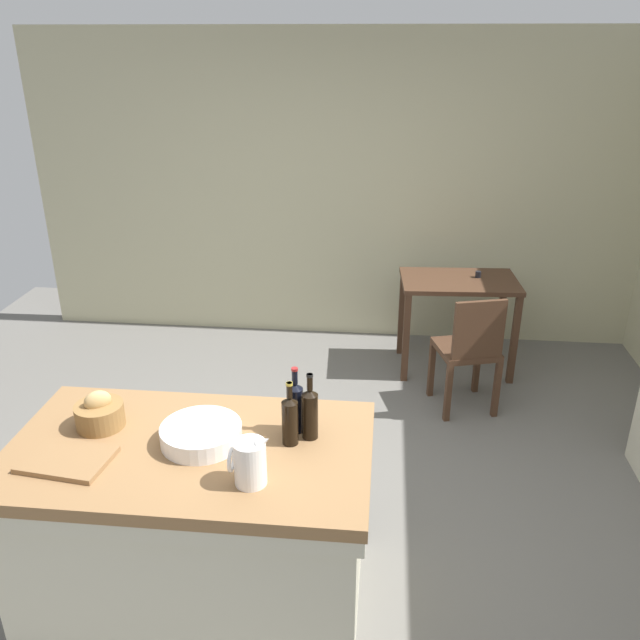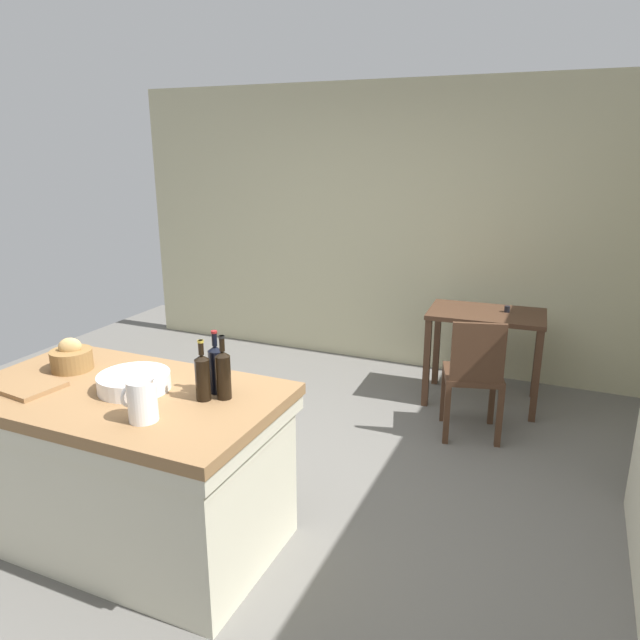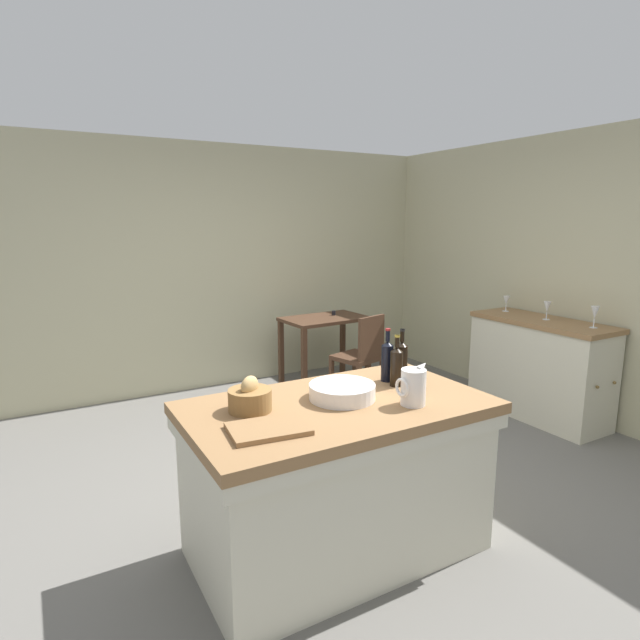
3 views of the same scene
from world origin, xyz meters
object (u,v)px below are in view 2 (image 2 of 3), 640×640
object	(u,v)px
wine_bottle_amber	(216,368)
wine_bottle_green	(203,376)
cutting_board	(25,385)
wine_bottle_dark	(223,373)
wooden_chair	(474,374)
pitcher	(142,400)
writing_desk	(486,327)
wash_bowl	(134,382)
island_table	(129,461)
bread_basket	(71,358)

from	to	relation	value
wine_bottle_amber	wine_bottle_green	size ratio (longest dim) A/B	1.06
cutting_board	wine_bottle_dark	size ratio (longest dim) A/B	1.12
wooden_chair	pitcher	size ratio (longest dim) A/B	3.88
writing_desk	wash_bowl	world-z (taller)	wash_bowl
island_table	wooden_chair	bearing A→B (deg)	52.68
wooden_chair	wash_bowl	bearing A→B (deg)	-126.93
pitcher	wine_bottle_dark	world-z (taller)	wine_bottle_dark
pitcher	bread_basket	size ratio (longest dim) A/B	1.06
wash_bowl	wine_bottle_dark	distance (m)	0.49
pitcher	wine_bottle_dark	size ratio (longest dim) A/B	0.73
writing_desk	wash_bowl	bearing A→B (deg)	-118.37
bread_basket	wash_bowl	bearing A→B (deg)	-9.44
wine_bottle_dark	wash_bowl	bearing A→B (deg)	-169.30
writing_desk	wine_bottle_amber	size ratio (longest dim) A/B	2.91
island_table	wine_bottle_amber	xyz separation A→B (m)	(0.45, 0.17, 0.53)
writing_desk	island_table	bearing A→B (deg)	-118.86
writing_desk	wine_bottle_green	xyz separation A→B (m)	(-0.98, -2.49, 0.35)
island_table	wine_bottle_green	world-z (taller)	wine_bottle_green
wooden_chair	cutting_board	world-z (taller)	wooden_chair
wine_bottle_dark	wine_bottle_green	distance (m)	0.10
cutting_board	wine_bottle_green	size ratio (longest dim) A/B	1.18
wooden_chair	wine_bottle_dark	size ratio (longest dim) A/B	2.84
wine_bottle_amber	pitcher	bearing A→B (deg)	-108.09
wooden_chair	wash_bowl	size ratio (longest dim) A/B	2.52
pitcher	wine_bottle_green	world-z (taller)	wine_bottle_green
writing_desk	wine_bottle_green	distance (m)	2.70
pitcher	bread_basket	distance (m)	0.84
wash_bowl	wine_bottle_amber	bearing A→B (deg)	18.60
wash_bowl	wine_bottle_green	bearing A→B (deg)	4.98
wine_bottle_green	cutting_board	bearing A→B (deg)	-165.57
writing_desk	wine_bottle_amber	distance (m)	2.61
wash_bowl	wine_bottle_amber	xyz separation A→B (m)	(0.40, 0.13, 0.09)
writing_desk	pitcher	bearing A→B (deg)	-111.44
wash_bowl	wine_bottle_dark	size ratio (longest dim) A/B	1.13
wooden_chair	bread_basket	world-z (taller)	bread_basket
writing_desk	wine_bottle_amber	bearing A→B (deg)	-111.98
bread_basket	wine_bottle_dark	distance (m)	0.97
wooden_chair	bread_basket	size ratio (longest dim) A/B	4.09
wash_bowl	wine_bottle_green	size ratio (longest dim) A/B	1.18
island_table	wine_bottle_amber	size ratio (longest dim) A/B	5.00
wine_bottle_amber	writing_desk	bearing A→B (deg)	68.02
island_table	wine_bottle_amber	distance (m)	0.71
wine_bottle_green	pitcher	bearing A→B (deg)	-112.16
island_table	pitcher	bearing A→B (deg)	-34.61
cutting_board	wine_bottle_green	xyz separation A→B (m)	(0.91, 0.24, 0.11)
wine_bottle_dark	wooden_chair	bearing A→B (deg)	62.40
writing_desk	pitcher	xyz separation A→B (m)	(-1.09, -2.79, 0.32)
island_table	cutting_board	size ratio (longest dim) A/B	4.50
wine_bottle_dark	wine_bottle_amber	size ratio (longest dim) A/B	0.99
island_table	wine_bottle_amber	bearing A→B (deg)	21.01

